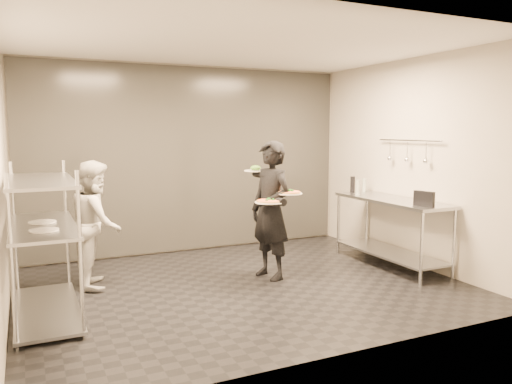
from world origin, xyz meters
name	(u,v)px	position (x,y,z in m)	size (l,w,h in m)	color
room_shell	(209,162)	(0.00, 1.18, 1.40)	(5.00, 4.00, 2.80)	black
pass_rack	(44,239)	(-2.15, 0.00, 0.77)	(0.60, 1.60, 1.50)	silver
prep_counter	(391,220)	(2.18, 0.00, 0.63)	(0.60, 1.80, 0.92)	silver
utensil_rail	(408,152)	(2.43, 0.00, 1.55)	(0.07, 1.20, 0.31)	silver
waiter	(271,210)	(0.45, 0.19, 0.85)	(0.62, 0.41, 1.71)	black
chef	(96,223)	(-1.55, 0.79, 0.74)	(0.72, 0.56, 1.49)	beige
pizza_plate_near	(269,201)	(0.32, -0.03, 1.00)	(0.35, 0.35, 0.05)	white
pizza_plate_far	(289,193)	(0.59, -0.03, 1.09)	(0.31, 0.31, 0.05)	white
salad_plate	(256,169)	(0.37, 0.46, 1.35)	(0.29, 0.29, 0.07)	white
pos_monitor	(424,199)	(2.06, -0.72, 1.01)	(0.05, 0.26, 0.19)	black
bottle_green	(358,187)	(1.98, 0.49, 1.03)	(0.06, 0.06, 0.22)	#939F92
bottle_clear	(364,185)	(2.33, 0.80, 1.02)	(0.06, 0.06, 0.20)	#939F92
bottle_dark	(353,184)	(2.12, 0.80, 1.04)	(0.07, 0.07, 0.23)	black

